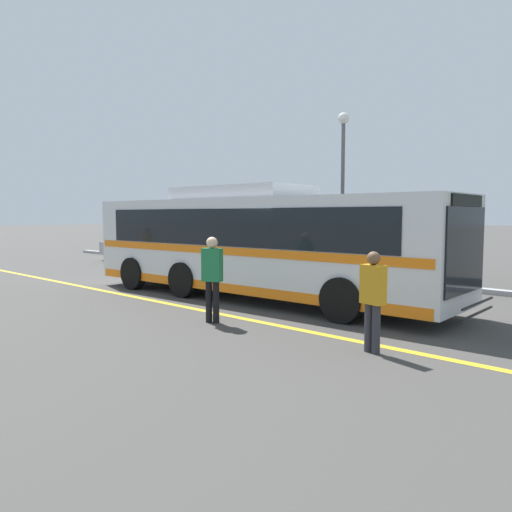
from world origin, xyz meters
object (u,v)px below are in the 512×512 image
at_px(transit_bus, 256,242).
at_px(parked_car_1, 217,253).
at_px(parked_car_0, 139,248).
at_px(street_lamp, 343,168).
at_px(pedestrian_0, 373,295).
at_px(pedestrian_1, 212,273).

relative_size(transit_bus, parked_car_1, 2.43).
height_order(parked_car_0, street_lamp, street_lamp).
bearing_deg(pedestrian_0, parked_car_0, -8.24).
xyz_separation_m(parked_car_0, pedestrian_1, (13.07, -6.82, 0.34)).
distance_m(parked_car_0, parked_car_1, 5.86).
distance_m(parked_car_0, street_lamp, 11.25).
relative_size(parked_car_0, pedestrian_1, 2.65).
bearing_deg(transit_bus, street_lamp, -172.48).
height_order(parked_car_0, pedestrian_1, pedestrian_1).
xyz_separation_m(transit_bus, pedestrian_1, (1.49, -2.95, -0.52)).
relative_size(parked_car_1, pedestrian_0, 2.79).
bearing_deg(parked_car_0, pedestrian_1, 66.48).
distance_m(pedestrian_1, street_lamp, 9.61).
bearing_deg(pedestrian_1, pedestrian_0, 161.21).
bearing_deg(street_lamp, parked_car_1, -156.31).
xyz_separation_m(pedestrian_0, pedestrian_1, (-3.74, -0.27, 0.09)).
xyz_separation_m(parked_car_0, street_lamp, (10.56, 1.95, 3.36)).
height_order(transit_bus, pedestrian_0, transit_bus).
bearing_deg(street_lamp, pedestrian_0, -53.72).
xyz_separation_m(parked_car_0, parked_car_1, (5.86, -0.11, 0.02)).
height_order(transit_bus, pedestrian_1, transit_bus).
distance_m(parked_car_1, pedestrian_0, 12.70).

